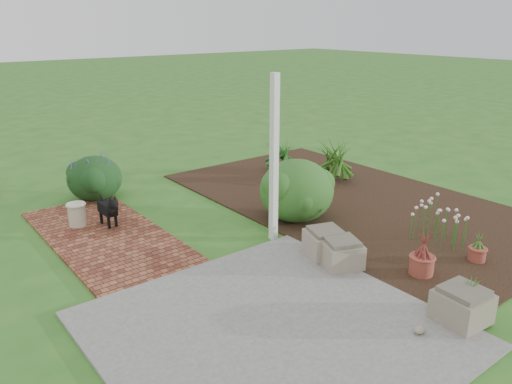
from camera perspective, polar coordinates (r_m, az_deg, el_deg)
ground at (r=7.45m, az=0.68°, el=-6.20°), size 80.00×80.00×0.00m
concrete_patio at (r=5.58m, az=1.89°, el=-15.44°), size 3.50×3.50×0.04m
brick_path at (r=8.09m, az=-16.78°, el=-4.79°), size 1.60×3.50×0.04m
garden_bed at (r=9.40m, az=10.75°, el=-0.99°), size 4.00×7.00×0.03m
veranda_post at (r=7.27m, az=2.08°, el=3.65°), size 0.10×0.10×2.50m
stone_trough_near at (r=6.03m, az=22.45°, el=-12.02°), size 0.54×0.54×0.34m
stone_trough_mid at (r=6.84m, az=9.71°, el=-7.01°), size 0.64×0.64×0.33m
stone_trough_far at (r=7.11m, az=7.91°, el=-5.85°), size 0.63×0.63×0.33m
black_dog at (r=8.29m, az=-16.49°, el=-1.78°), size 0.19×0.59×0.51m
cream_ceramic_urn at (r=8.52m, az=-19.78°, el=-2.46°), size 0.31×0.31×0.36m
evergreen_shrub at (r=8.24m, az=4.65°, el=0.36°), size 1.62×1.62×1.04m
agapanthus_clump_back at (r=10.36m, az=8.99°, el=4.04°), size 1.30×1.30×1.02m
agapanthus_clump_front at (r=10.92m, az=2.79°, el=4.53°), size 1.01×1.01×0.84m
pink_flower_patch at (r=7.87m, az=19.97°, el=-3.31°), size 1.02×1.02×0.62m
terracotta_pot_bronze at (r=6.91m, az=18.40°, el=-7.92°), size 0.39×0.39×0.25m
terracotta_pot_small_left at (r=7.57m, az=23.96°, el=-6.50°), size 0.29×0.29×0.19m
terracotta_pot_small_right at (r=6.18m, az=23.11°, el=-12.07°), size 0.27×0.27×0.23m
purple_flowering_bush at (r=9.73m, az=-17.97°, el=1.61°), size 1.20×1.20×0.84m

